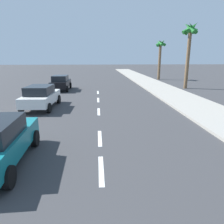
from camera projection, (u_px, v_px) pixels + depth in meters
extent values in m
plane|color=#38383A|center=(98.00, 102.00, 16.19)|extent=(160.00, 160.00, 0.00)
cube|color=#9E998E|center=(175.00, 96.00, 18.59)|extent=(3.60, 80.00, 0.14)
cube|color=white|center=(101.00, 170.00, 6.51)|extent=(0.16, 1.80, 0.01)
cube|color=white|center=(100.00, 138.00, 9.07)|extent=(0.16, 1.80, 0.01)
cube|color=white|center=(99.00, 112.00, 13.43)|extent=(0.16, 1.80, 0.01)
cube|color=white|center=(98.00, 100.00, 17.04)|extent=(0.16, 1.80, 0.01)
cube|color=white|center=(98.00, 92.00, 20.65)|extent=(0.16, 1.80, 0.01)
cylinder|color=black|center=(35.00, 138.00, 8.20)|extent=(0.20, 0.64, 0.64)
cylinder|color=black|center=(9.00, 177.00, 5.55)|extent=(0.20, 0.64, 0.64)
cube|color=white|center=(41.00, 98.00, 14.26)|extent=(1.92, 4.22, 0.64)
cube|color=black|center=(40.00, 90.00, 13.91)|extent=(1.62, 2.22, 0.56)
cylinder|color=black|center=(36.00, 99.00, 15.69)|extent=(0.21, 0.65, 0.64)
cylinder|color=black|center=(59.00, 99.00, 15.74)|extent=(0.21, 0.65, 0.64)
cylinder|color=black|center=(21.00, 108.00, 12.97)|extent=(0.21, 0.65, 0.64)
cylinder|color=black|center=(49.00, 108.00, 13.02)|extent=(0.21, 0.65, 0.64)
cube|color=black|center=(61.00, 84.00, 21.92)|extent=(1.69, 3.97, 0.64)
cube|color=black|center=(60.00, 78.00, 21.58)|extent=(1.48, 2.07, 0.56)
cylinder|color=black|center=(56.00, 85.00, 23.26)|extent=(0.18, 0.64, 0.64)
cylinder|color=black|center=(71.00, 85.00, 23.37)|extent=(0.18, 0.64, 0.64)
cylinder|color=black|center=(50.00, 89.00, 20.67)|extent=(0.18, 0.64, 0.64)
cylinder|color=black|center=(67.00, 89.00, 20.77)|extent=(0.18, 0.64, 0.64)
cylinder|color=brown|center=(188.00, 59.00, 22.46)|extent=(0.38, 0.38, 6.53)
cone|color=#1E6B28|center=(193.00, 28.00, 21.67)|extent=(0.44, 1.71, 1.09)
cone|color=#1E6B28|center=(191.00, 28.00, 21.84)|extent=(1.35, 1.32, 1.50)
cone|color=#1E6B28|center=(189.00, 28.00, 21.89)|extent=(1.62, 0.52, 1.30)
cone|color=#1E6B28|center=(188.00, 28.00, 21.75)|extent=(0.94, 1.42, 1.22)
cone|color=#1E6B28|center=(189.00, 28.00, 21.52)|extent=(1.07, 1.61, 1.49)
cone|color=#1E6B28|center=(191.00, 28.00, 21.41)|extent=(1.37, 0.64, 1.12)
cone|color=#1E6B28|center=(193.00, 28.00, 21.45)|extent=(1.63, 1.22, 1.32)
cylinder|color=brown|center=(160.00, 61.00, 31.60)|extent=(0.40, 0.40, 5.62)
cone|color=#1E6B28|center=(162.00, 43.00, 30.96)|extent=(0.63, 1.69, 1.20)
cone|color=#1E6B28|center=(161.00, 43.00, 31.14)|extent=(1.49, 0.92, 1.13)
cone|color=#1E6B28|center=(159.00, 43.00, 31.05)|extent=(1.18, 1.36, 1.36)
cone|color=#1E6B28|center=(159.00, 43.00, 30.79)|extent=(0.97, 1.80, 1.19)
cone|color=#1E6B28|center=(162.00, 43.00, 30.70)|extent=(1.63, 1.29, 1.09)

